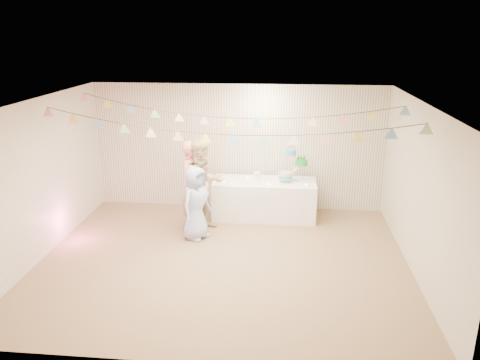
# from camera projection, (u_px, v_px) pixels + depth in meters

# --- Properties ---
(floor) EXTENTS (6.00, 6.00, 0.00)m
(floor) POSITION_uv_depth(u_px,v_px,m) (223.00, 261.00, 7.69)
(floor) COLOR brown
(floor) RESTS_ON ground
(ceiling) EXTENTS (6.00, 6.00, 0.00)m
(ceiling) POSITION_uv_depth(u_px,v_px,m) (221.00, 103.00, 6.89)
(ceiling) COLOR beige
(ceiling) RESTS_ON ground
(back_wall) EXTENTS (6.00, 6.00, 0.00)m
(back_wall) POSITION_uv_depth(u_px,v_px,m) (238.00, 148.00, 9.66)
(back_wall) COLOR silver
(back_wall) RESTS_ON ground
(front_wall) EXTENTS (6.00, 6.00, 0.00)m
(front_wall) POSITION_uv_depth(u_px,v_px,m) (191.00, 262.00, 4.92)
(front_wall) COLOR silver
(front_wall) RESTS_ON ground
(left_wall) EXTENTS (5.00, 5.00, 0.00)m
(left_wall) POSITION_uv_depth(u_px,v_px,m) (39.00, 180.00, 7.57)
(left_wall) COLOR silver
(left_wall) RESTS_ON ground
(right_wall) EXTENTS (5.00, 5.00, 0.00)m
(right_wall) POSITION_uv_depth(u_px,v_px,m) (420.00, 192.00, 7.01)
(right_wall) COLOR silver
(right_wall) RESTS_ON ground
(table) EXTENTS (2.04, 0.81, 0.76)m
(table) POSITION_uv_depth(u_px,v_px,m) (264.00, 199.00, 9.39)
(table) COLOR white
(table) RESTS_ON floor
(cake_stand) EXTENTS (0.61, 0.36, 0.68)m
(cake_stand) POSITION_uv_depth(u_px,v_px,m) (293.00, 165.00, 9.16)
(cake_stand) COLOR silver
(cake_stand) RESTS_ON table
(cake_bottom) EXTENTS (0.31, 0.31, 0.15)m
(cake_bottom) POSITION_uv_depth(u_px,v_px,m) (285.00, 178.00, 9.20)
(cake_bottom) COLOR #2AA5C4
(cake_bottom) RESTS_ON cake_stand
(cake_middle) EXTENTS (0.27, 0.27, 0.22)m
(cake_middle) POSITION_uv_depth(u_px,v_px,m) (302.00, 163.00, 9.23)
(cake_middle) COLOR #1F8E29
(cake_middle) RESTS_ON cake_stand
(cake_top_tier) EXTENTS (0.25, 0.25, 0.19)m
(cake_top_tier) POSITION_uv_depth(u_px,v_px,m) (290.00, 151.00, 9.05)
(cake_top_tier) COLOR #4292CF
(cake_top_tier) RESTS_ON cake_stand
(platter) EXTENTS (0.36, 0.36, 0.02)m
(platter) POSITION_uv_depth(u_px,v_px,m) (238.00, 181.00, 9.27)
(platter) COLOR white
(platter) RESTS_ON table
(posy) EXTENTS (0.15, 0.15, 0.18)m
(posy) POSITION_uv_depth(u_px,v_px,m) (257.00, 176.00, 9.31)
(posy) COLOR white
(posy) RESTS_ON table
(person_adult_a) EXTENTS (0.62, 0.73, 1.69)m
(person_adult_a) POSITION_uv_depth(u_px,v_px,m) (194.00, 185.00, 8.76)
(person_adult_a) COLOR #D67A70
(person_adult_a) RESTS_ON floor
(person_adult_b) EXTENTS (1.08, 1.05, 1.76)m
(person_adult_b) POSITION_uv_depth(u_px,v_px,m) (203.00, 185.00, 8.65)
(person_adult_b) COLOR tan
(person_adult_b) RESTS_ON floor
(person_child) EXTENTS (0.69, 0.78, 1.35)m
(person_child) POSITION_uv_depth(u_px,v_px,m) (196.00, 203.00, 8.35)
(person_child) COLOR #99AFD9
(person_child) RESTS_ON floor
(bunting_back) EXTENTS (5.60, 1.10, 0.40)m
(bunting_back) POSITION_uv_depth(u_px,v_px,m) (230.00, 108.00, 8.01)
(bunting_back) COLOR pink
(bunting_back) RESTS_ON ceiling
(bunting_front) EXTENTS (5.60, 0.90, 0.36)m
(bunting_front) POSITION_uv_depth(u_px,v_px,m) (220.00, 124.00, 6.79)
(bunting_front) COLOR #72A5E5
(bunting_front) RESTS_ON ceiling
(tealight_0) EXTENTS (0.04, 0.04, 0.03)m
(tealight_0) POSITION_uv_depth(u_px,v_px,m) (223.00, 181.00, 9.20)
(tealight_0) COLOR #FFD88C
(tealight_0) RESTS_ON table
(tealight_1) EXTENTS (0.04, 0.04, 0.03)m
(tealight_1) POSITION_uv_depth(u_px,v_px,m) (248.00, 177.00, 9.47)
(tealight_1) COLOR #FFD88C
(tealight_1) RESTS_ON table
(tealight_2) EXTENTS (0.04, 0.04, 0.03)m
(tealight_2) POSITION_uv_depth(u_px,v_px,m) (269.00, 184.00, 9.05)
(tealight_2) COLOR #FFD88C
(tealight_2) RESTS_ON table
(tealight_3) EXTENTS (0.04, 0.04, 0.03)m
(tealight_3) POSITION_uv_depth(u_px,v_px,m) (282.00, 177.00, 9.44)
(tealight_3) COLOR #FFD88C
(tealight_3) RESTS_ON table
(tealight_4) EXTENTS (0.04, 0.04, 0.03)m
(tealight_4) POSITION_uv_depth(u_px,v_px,m) (306.00, 184.00, 9.02)
(tealight_4) COLOR #FFD88C
(tealight_4) RESTS_ON table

